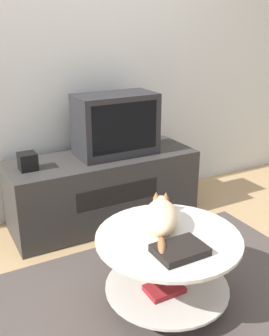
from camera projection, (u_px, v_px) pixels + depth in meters
The scene contains 9 objects.
ground_plane at pixel (173, 304), 2.13m from camera, with size 12.00×12.00×0.00m, color tan.
wall_back at pixel (70, 41), 2.82m from camera, with size 8.00×0.05×2.60m.
rug at pixel (173, 303), 2.12m from camera, with size 1.92×1.39×0.02m.
tv_stand at pixel (104, 189), 2.95m from camera, with size 1.38×0.51×0.52m.
tv at pixel (116, 125), 2.83m from camera, with size 0.58×0.31×0.44m.
speaker at pixel (28, 161), 2.58m from camera, with size 0.11×0.11×0.11m.
coffee_table at pixel (168, 261), 2.01m from camera, with size 0.74×0.74×0.41m.
dvd_box at pixel (180, 250), 1.81m from camera, with size 0.24×0.18×0.04m.
cat at pixel (161, 216), 2.02m from camera, with size 0.33×0.47×0.13m.
Camera 1 is at (-1.01, -1.42, 1.44)m, focal length 42.00 mm.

